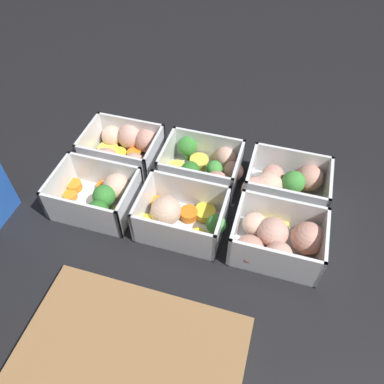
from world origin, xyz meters
TOP-DOWN VIEW (x-y plane):
  - ground_plane at (0.00, 0.00)m, footprint 4.00×4.00m
  - container_near_left at (-0.14, -0.05)m, footprint 0.15×0.13m
  - container_near_center at (-0.01, -0.06)m, footprint 0.15×0.13m
  - container_near_right at (0.15, -0.06)m, footprint 0.14×0.14m
  - container_far_left at (-0.15, 0.06)m, footprint 0.14×0.12m
  - container_far_center at (0.00, 0.06)m, footprint 0.15×0.10m
  - container_far_right at (0.14, 0.05)m, footprint 0.14×0.11m
  - cutting_board at (0.00, 0.27)m, footprint 0.28×0.18m

SIDE VIEW (x-z plane):
  - ground_plane at x=0.00m, z-range 0.00..0.00m
  - cutting_board at x=0.00m, z-range 0.00..0.02m
  - container_far_center at x=0.00m, z-range -0.01..0.06m
  - container_near_center at x=-0.01m, z-range -0.01..0.06m
  - container_far_right at x=0.14m, z-range -0.01..0.06m
  - container_near_right at x=0.15m, z-range -0.01..0.06m
  - container_far_left at x=-0.15m, z-range -0.01..0.06m
  - container_near_left at x=-0.14m, z-range -0.01..0.06m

